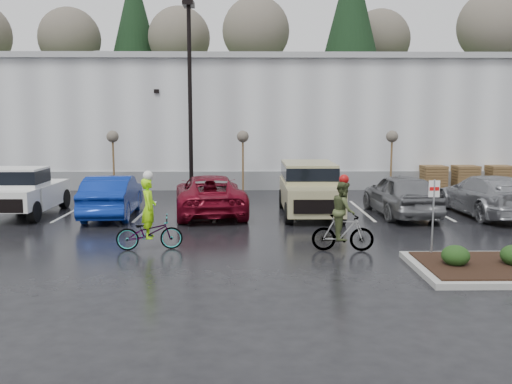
{
  "coord_description": "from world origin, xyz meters",
  "views": [
    {
      "loc": [
        -1.2,
        -14.19,
        3.87
      ],
      "look_at": [
        -0.96,
        4.31,
        1.3
      ],
      "focal_mm": 38.0,
      "sensor_mm": 36.0,
      "label": 1
    }
  ],
  "objects_px": {
    "cyclist_olive": "(343,223)",
    "car_red": "(209,194)",
    "sapling_west": "(113,140)",
    "pallet_stack_a": "(433,178)",
    "lamppost": "(190,78)",
    "pickup_white": "(28,190)",
    "car_far_silver": "(487,195)",
    "sapling_east": "(392,140)",
    "suv_tan": "(310,189)",
    "pallet_stack_b": "(465,178)",
    "car_blue": "(112,196)",
    "pallet_stack_c": "(499,178)",
    "fire_lane_sign": "(433,209)",
    "car_grey": "(401,194)",
    "sapling_mid": "(243,140)",
    "cyclist_hivis": "(149,225)"
  },
  "relations": [
    {
      "from": "pallet_stack_c",
      "to": "cyclist_olive",
      "type": "relative_size",
      "value": 0.6
    },
    {
      "from": "lamppost",
      "to": "car_red",
      "type": "height_order",
      "value": "lamppost"
    },
    {
      "from": "car_blue",
      "to": "car_red",
      "type": "xyz_separation_m",
      "value": [
        3.78,
        0.45,
        -0.02
      ]
    },
    {
      "from": "suv_tan",
      "to": "car_far_silver",
      "type": "distance_m",
      "value": 7.0
    },
    {
      "from": "sapling_mid",
      "to": "sapling_east",
      "type": "distance_m",
      "value": 7.5
    },
    {
      "from": "pallet_stack_b",
      "to": "car_blue",
      "type": "relative_size",
      "value": 0.27
    },
    {
      "from": "sapling_west",
      "to": "car_grey",
      "type": "bearing_deg",
      "value": -25.67
    },
    {
      "from": "car_blue",
      "to": "suv_tan",
      "type": "height_order",
      "value": "suv_tan"
    },
    {
      "from": "cyclist_hivis",
      "to": "suv_tan",
      "type": "bearing_deg",
      "value": -51.56
    },
    {
      "from": "pallet_stack_c",
      "to": "cyclist_olive",
      "type": "bearing_deg",
      "value": -129.19
    },
    {
      "from": "pallet_stack_a",
      "to": "sapling_east",
      "type": "bearing_deg",
      "value": -158.2
    },
    {
      "from": "lamppost",
      "to": "fire_lane_sign",
      "type": "distance_m",
      "value": 14.78
    },
    {
      "from": "lamppost",
      "to": "sapling_west",
      "type": "distance_m",
      "value": 5.07
    },
    {
      "from": "sapling_west",
      "to": "fire_lane_sign",
      "type": "xyz_separation_m",
      "value": [
        11.8,
        -12.8,
        -1.32
      ]
    },
    {
      "from": "sapling_mid",
      "to": "pickup_white",
      "type": "xyz_separation_m",
      "value": [
        -8.53,
        -5.63,
        -1.75
      ]
    },
    {
      "from": "car_grey",
      "to": "pickup_white",
      "type": "bearing_deg",
      "value": -5.35
    },
    {
      "from": "car_red",
      "to": "suv_tan",
      "type": "xyz_separation_m",
      "value": [
        4.0,
        -0.32,
        0.24
      ]
    },
    {
      "from": "sapling_east",
      "to": "car_grey",
      "type": "xyz_separation_m",
      "value": [
        -1.2,
        -6.15,
        -1.88
      ]
    },
    {
      "from": "sapling_mid",
      "to": "car_far_silver",
      "type": "relative_size",
      "value": 0.58
    },
    {
      "from": "fire_lane_sign",
      "to": "car_red",
      "type": "bearing_deg",
      "value": 132.76
    },
    {
      "from": "pallet_stack_c",
      "to": "car_far_silver",
      "type": "xyz_separation_m",
      "value": [
        -3.8,
        -7.19,
        0.13
      ]
    },
    {
      "from": "car_grey",
      "to": "car_red",
      "type": "bearing_deg",
      "value": -6.92
    },
    {
      "from": "cyclist_hivis",
      "to": "pallet_stack_b",
      "type": "bearing_deg",
      "value": -56.63
    },
    {
      "from": "sapling_west",
      "to": "sapling_mid",
      "type": "height_order",
      "value": "same"
    },
    {
      "from": "sapling_west",
      "to": "fire_lane_sign",
      "type": "bearing_deg",
      "value": -47.33
    },
    {
      "from": "pallet_stack_a",
      "to": "suv_tan",
      "type": "distance_m",
      "value": 10.11
    },
    {
      "from": "fire_lane_sign",
      "to": "suv_tan",
      "type": "height_order",
      "value": "fire_lane_sign"
    },
    {
      "from": "pallet_stack_b",
      "to": "car_blue",
      "type": "xyz_separation_m",
      "value": [
        -16.77,
        -7.13,
        0.14
      ]
    },
    {
      "from": "car_far_silver",
      "to": "pallet_stack_c",
      "type": "bearing_deg",
      "value": -121.17
    },
    {
      "from": "fire_lane_sign",
      "to": "sapling_west",
      "type": "bearing_deg",
      "value": 132.67
    },
    {
      "from": "sapling_east",
      "to": "pallet_stack_a",
      "type": "height_order",
      "value": "sapling_east"
    },
    {
      "from": "pickup_white",
      "to": "cyclist_hivis",
      "type": "bearing_deg",
      "value": -45.25
    },
    {
      "from": "suv_tan",
      "to": "pallet_stack_b",
      "type": "bearing_deg",
      "value": 37.89
    },
    {
      "from": "suv_tan",
      "to": "cyclist_hivis",
      "type": "height_order",
      "value": "cyclist_hivis"
    },
    {
      "from": "car_red",
      "to": "lamppost",
      "type": "bearing_deg",
      "value": -82.98
    },
    {
      "from": "sapling_west",
      "to": "suv_tan",
      "type": "bearing_deg",
      "value": -33.07
    },
    {
      "from": "car_red",
      "to": "cyclist_olive",
      "type": "bearing_deg",
      "value": 117.41
    },
    {
      "from": "cyclist_olive",
      "to": "car_red",
      "type": "bearing_deg",
      "value": 39.18
    },
    {
      "from": "lamppost",
      "to": "fire_lane_sign",
      "type": "xyz_separation_m",
      "value": [
        7.8,
        -11.8,
        -4.28
      ]
    },
    {
      "from": "pickup_white",
      "to": "car_far_silver",
      "type": "bearing_deg",
      "value": -1.74
    },
    {
      "from": "sapling_west",
      "to": "pallet_stack_a",
      "type": "height_order",
      "value": "sapling_west"
    },
    {
      "from": "cyclist_olive",
      "to": "suv_tan",
      "type": "bearing_deg",
      "value": 7.32
    },
    {
      "from": "sapling_east",
      "to": "pallet_stack_c",
      "type": "bearing_deg",
      "value": 9.46
    },
    {
      "from": "fire_lane_sign",
      "to": "cyclist_hivis",
      "type": "bearing_deg",
      "value": 171.36
    },
    {
      "from": "lamppost",
      "to": "car_far_silver",
      "type": "xyz_separation_m",
      "value": [
        12.2,
        -5.19,
        -4.88
      ]
    },
    {
      "from": "fire_lane_sign",
      "to": "car_far_silver",
      "type": "xyz_separation_m",
      "value": [
        4.4,
        6.61,
        -0.6
      ]
    },
    {
      "from": "sapling_mid",
      "to": "sapling_east",
      "type": "bearing_deg",
      "value": 0.0
    },
    {
      "from": "sapling_mid",
      "to": "car_red",
      "type": "xyz_separation_m",
      "value": [
        -1.29,
        -5.68,
        -1.94
      ]
    },
    {
      "from": "sapling_mid",
      "to": "car_blue",
      "type": "bearing_deg",
      "value": -129.59
    },
    {
      "from": "pickup_white",
      "to": "cyclist_hivis",
      "type": "height_order",
      "value": "cyclist_hivis"
    }
  ]
}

